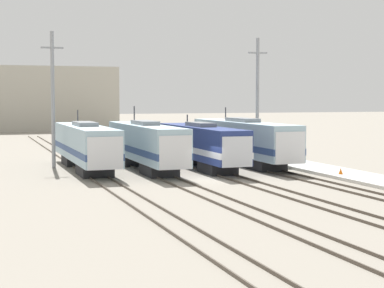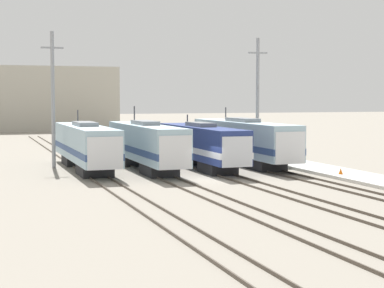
{
  "view_description": "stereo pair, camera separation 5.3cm",
  "coord_description": "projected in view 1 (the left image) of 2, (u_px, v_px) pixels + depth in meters",
  "views": [
    {
      "loc": [
        -16.74,
        -46.07,
        6.28
      ],
      "look_at": [
        0.09,
        2.87,
        2.54
      ],
      "focal_mm": 60.0,
      "sensor_mm": 36.0,
      "label": 1
    },
    {
      "loc": [
        -16.69,
        -46.09,
        6.28
      ],
      "look_at": [
        0.09,
        2.87,
        2.54
      ],
      "focal_mm": 60.0,
      "sensor_mm": 36.0,
      "label": 2
    }
  ],
  "objects": [
    {
      "name": "rail_pair_center_right",
      "position": [
        233.0,
        177.0,
        50.14
      ],
      "size": [
        1.51,
        120.0,
        0.15
      ],
      "color": "#4C4238",
      "rests_on": "ground_plane"
    },
    {
      "name": "traffic_cone",
      "position": [
        341.0,
        171.0,
        50.64
      ],
      "size": [
        0.35,
        0.35,
        0.49
      ],
      "color": "orange",
      "rests_on": "platform"
    },
    {
      "name": "ground_plane",
      "position": [
        203.0,
        179.0,
        49.34
      ],
      "size": [
        400.0,
        400.0,
        0.0
      ],
      "primitive_type": "plane",
      "color": "gray"
    },
    {
      "name": "catenary_tower_left",
      "position": [
        53.0,
        98.0,
        57.22
      ],
      "size": [
        2.01,
        0.34,
        12.18
      ],
      "color": "gray",
      "rests_on": "ground_plane"
    },
    {
      "name": "locomotive_center_left",
      "position": [
        147.0,
        145.0,
        55.44
      ],
      "size": [
        2.79,
        17.73,
        5.51
      ],
      "color": "#232326",
      "rests_on": "ground_plane"
    },
    {
      "name": "rail_pair_far_left",
      "position": [
        107.0,
        183.0,
        46.92
      ],
      "size": [
        1.5,
        120.0,
        0.15
      ],
      "color": "#4C4238",
      "rests_on": "ground_plane"
    },
    {
      "name": "catenary_tower_right",
      "position": [
        257.0,
        98.0,
        63.73
      ],
      "size": [
        2.01,
        0.34,
        12.18
      ],
      "color": "gray",
      "rests_on": "ground_plane"
    },
    {
      "name": "locomotive_far_right",
      "position": [
        245.0,
        141.0,
        60.13
      ],
      "size": [
        2.93,
        19.41,
        5.34
      ],
      "color": "#232326",
      "rests_on": "ground_plane"
    },
    {
      "name": "platform",
      "position": [
        335.0,
        172.0,
        53.13
      ],
      "size": [
        4.0,
        120.0,
        0.25
      ],
      "color": "beige",
      "rests_on": "ground_plane"
    },
    {
      "name": "depot_building",
      "position": [
        5.0,
        99.0,
        121.04
      ],
      "size": [
        41.79,
        10.29,
        12.2
      ],
      "color": "#B2AD9E",
      "rests_on": "ground_plane"
    },
    {
      "name": "locomotive_center_right",
      "position": [
        202.0,
        145.0,
        56.64
      ],
      "size": [
        2.76,
        16.82,
        4.71
      ],
      "color": "black",
      "rests_on": "ground_plane"
    },
    {
      "name": "rail_pair_far_right",
      "position": [
        290.0,
        175.0,
        51.75
      ],
      "size": [
        1.5,
        120.0,
        0.15
      ],
      "color": "#4C4238",
      "rests_on": "ground_plane"
    },
    {
      "name": "locomotive_far_left",
      "position": [
        86.0,
        146.0,
        55.32
      ],
      "size": [
        2.96,
        17.91,
        5.17
      ],
      "color": "#232326",
      "rests_on": "ground_plane"
    },
    {
      "name": "rail_pair_center_left",
      "position": [
        172.0,
        180.0,
        48.53
      ],
      "size": [
        1.51,
        120.0,
        0.15
      ],
      "color": "#4C4238",
      "rests_on": "ground_plane"
    }
  ]
}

